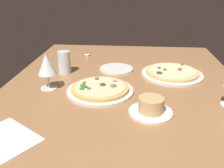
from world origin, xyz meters
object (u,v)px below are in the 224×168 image
side_plate (116,69)px  paper_menu (7,138)px  pizza_main (100,89)px  water_glass (64,64)px  spoon (87,55)px  pizza_side (172,73)px  wine_glass_far (47,65)px  ramekin_on_saucer (151,107)px

side_plate → paper_menu: side_plate is taller
pizza_main → water_glass: water_glass is taller
side_plate → spoon: (-23.18, -20.26, 0.01)cm
pizza_main → pizza_side: size_ratio=0.94×
wine_glass_far → pizza_main: bearing=86.6°
pizza_side → side_plate: size_ratio=1.72×
pizza_main → side_plate: bearing=169.8°
pizza_side → side_plate: bearing=-100.5°
ramekin_on_saucer → side_plate: 47.62cm
ramekin_on_saucer → water_glass: water_glass is taller
pizza_side → side_plate: (-5.33, -28.77, -0.72)cm
ramekin_on_saucer → wine_glass_far: size_ratio=1.00×
wine_glass_far → side_plate: (-26.91, 28.29, -10.41)cm
wine_glass_far → water_glass: bearing=174.5°
side_plate → spoon: bearing=-138.8°
ramekin_on_saucer → side_plate: (-44.91, -15.70, -2.09)cm
ramekin_on_saucer → paper_menu: 49.18cm
water_glass → paper_menu: 57.53cm
ramekin_on_saucer → water_glass: size_ratio=1.40×
paper_menu → spoon: 88.02cm
pizza_side → water_glass: 55.30cm
pizza_main → side_plate: (-28.28, 5.09, -0.74)cm
spoon → paper_menu: bearing=-6.0°
pizza_side → wine_glass_far: (21.58, -57.06, 9.69)cm
pizza_side → spoon: (-28.51, -49.03, -0.72)cm
ramekin_on_saucer → wine_glass_far: 48.26cm
pizza_main → pizza_side: 40.90cm
ramekin_on_saucer → paper_menu: size_ratio=0.80×
water_glass → paper_menu: bearing=-3.0°
pizza_side → paper_menu: (59.03, -58.17, -1.02)cm
pizza_main → ramekin_on_saucer: bearing=51.3°
pizza_side → paper_menu: 82.88cm
side_plate → wine_glass_far: bearing=-46.4°
pizza_side → wine_glass_far: 61.77cm
ramekin_on_saucer → spoon: size_ratio=1.47×
water_glass → paper_menu: water_glass is taller
water_glass → wine_glass_far: bearing=-5.5°
pizza_main → spoon: (-51.46, -15.17, -0.74)cm
pizza_main → paper_menu: 43.52cm
pizza_main → ramekin_on_saucer: (16.64, 20.79, 1.35)cm
wine_glass_far → ramekin_on_saucer: bearing=67.7°
ramekin_on_saucer → side_plate: size_ratio=0.89×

